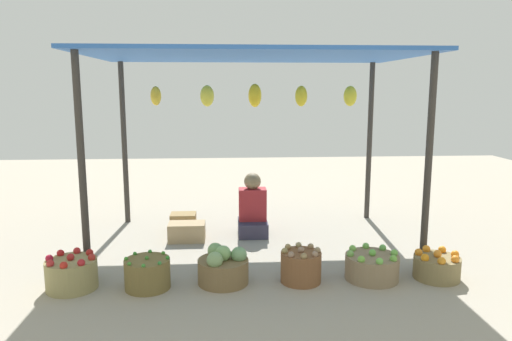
{
  "coord_description": "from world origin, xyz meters",
  "views": [
    {
      "loc": [
        -0.33,
        -5.48,
        1.81
      ],
      "look_at": [
        0.0,
        -0.49,
        0.95
      ],
      "focal_mm": 33.4,
      "sensor_mm": 36.0,
      "label": 1
    }
  ],
  "objects_px": {
    "basket_red_apples": "(72,273)",
    "wooden_crate_near_vendor": "(183,222)",
    "vendor_person": "(253,211)",
    "basket_potatoes": "(301,266)",
    "wooden_crate_stacked_rear": "(187,232)",
    "basket_green_apples": "(372,266)",
    "basket_oranges": "(437,267)",
    "basket_green_chilies": "(147,273)",
    "basket_cabbages": "(223,268)"
  },
  "relations": [
    {
      "from": "vendor_person",
      "to": "basket_cabbages",
      "type": "distance_m",
      "value": 1.56
    },
    {
      "from": "basket_oranges",
      "to": "wooden_crate_near_vendor",
      "type": "xyz_separation_m",
      "value": [
        -2.57,
        1.74,
        -0.0
      ]
    },
    {
      "from": "basket_green_apples",
      "to": "vendor_person",
      "type": "bearing_deg",
      "value": 125.13
    },
    {
      "from": "basket_cabbages",
      "to": "wooden_crate_near_vendor",
      "type": "relative_size",
      "value": 1.49
    },
    {
      "from": "basket_potatoes",
      "to": "wooden_crate_stacked_rear",
      "type": "bearing_deg",
      "value": 131.75
    },
    {
      "from": "basket_red_apples",
      "to": "basket_cabbages",
      "type": "bearing_deg",
      "value": 1.6
    },
    {
      "from": "vendor_person",
      "to": "wooden_crate_stacked_rear",
      "type": "relative_size",
      "value": 1.79
    },
    {
      "from": "vendor_person",
      "to": "basket_oranges",
      "type": "bearing_deg",
      "value": -42.27
    },
    {
      "from": "basket_cabbages",
      "to": "basket_green_apples",
      "type": "distance_m",
      "value": 1.43
    },
    {
      "from": "basket_green_chilies",
      "to": "basket_cabbages",
      "type": "bearing_deg",
      "value": 5.9
    },
    {
      "from": "vendor_person",
      "to": "wooden_crate_stacked_rear",
      "type": "xyz_separation_m",
      "value": [
        -0.81,
        -0.21,
        -0.19
      ]
    },
    {
      "from": "vendor_person",
      "to": "basket_green_chilies",
      "type": "height_order",
      "value": "vendor_person"
    },
    {
      "from": "basket_green_chilies",
      "to": "basket_oranges",
      "type": "xyz_separation_m",
      "value": [
        2.75,
        0.04,
        -0.02
      ]
    },
    {
      "from": "basket_cabbages",
      "to": "wooden_crate_stacked_rear",
      "type": "bearing_deg",
      "value": 108.75
    },
    {
      "from": "vendor_person",
      "to": "basket_green_apples",
      "type": "height_order",
      "value": "vendor_person"
    },
    {
      "from": "basket_cabbages",
      "to": "basket_potatoes",
      "type": "xyz_separation_m",
      "value": [
        0.73,
        -0.02,
        0.0
      ]
    },
    {
      "from": "wooden_crate_near_vendor",
      "to": "wooden_crate_stacked_rear",
      "type": "bearing_deg",
      "value": -79.55
    },
    {
      "from": "basket_green_apples",
      "to": "wooden_crate_near_vendor",
      "type": "bearing_deg",
      "value": 138.71
    },
    {
      "from": "basket_green_chilies",
      "to": "basket_potatoes",
      "type": "xyz_separation_m",
      "value": [
        1.43,
        0.05,
        0.01
      ]
    },
    {
      "from": "vendor_person",
      "to": "basket_red_apples",
      "type": "xyz_separation_m",
      "value": [
        -1.75,
        -1.55,
        -0.15
      ]
    },
    {
      "from": "basket_green_apples",
      "to": "wooden_crate_near_vendor",
      "type": "relative_size",
      "value": 1.59
    },
    {
      "from": "basket_oranges",
      "to": "wooden_crate_near_vendor",
      "type": "distance_m",
      "value": 3.1
    },
    {
      "from": "basket_red_apples",
      "to": "basket_potatoes",
      "type": "xyz_separation_m",
      "value": [
        2.12,
        0.02,
        0.01
      ]
    },
    {
      "from": "basket_green_apples",
      "to": "basket_oranges",
      "type": "relative_size",
      "value": 1.17
    },
    {
      "from": "basket_potatoes",
      "to": "wooden_crate_stacked_rear",
      "type": "height_order",
      "value": "basket_potatoes"
    },
    {
      "from": "basket_cabbages",
      "to": "basket_potatoes",
      "type": "bearing_deg",
      "value": -1.56
    },
    {
      "from": "basket_green_chilies",
      "to": "wooden_crate_near_vendor",
      "type": "relative_size",
      "value": 1.29
    },
    {
      "from": "basket_green_apples",
      "to": "wooden_crate_stacked_rear",
      "type": "distance_m",
      "value": 2.27
    },
    {
      "from": "basket_green_chilies",
      "to": "basket_potatoes",
      "type": "height_order",
      "value": "basket_potatoes"
    },
    {
      "from": "vendor_person",
      "to": "basket_red_apples",
      "type": "relative_size",
      "value": 1.7
    },
    {
      "from": "basket_red_apples",
      "to": "wooden_crate_near_vendor",
      "type": "distance_m",
      "value": 1.95
    },
    {
      "from": "vendor_person",
      "to": "wooden_crate_near_vendor",
      "type": "distance_m",
      "value": 0.92
    },
    {
      "from": "basket_oranges",
      "to": "wooden_crate_near_vendor",
      "type": "bearing_deg",
      "value": 145.99
    },
    {
      "from": "basket_green_apples",
      "to": "basket_cabbages",
      "type": "bearing_deg",
      "value": -179.91
    },
    {
      "from": "vendor_person",
      "to": "wooden_crate_near_vendor",
      "type": "bearing_deg",
      "value": 167.25
    },
    {
      "from": "vendor_person",
      "to": "basket_oranges",
      "type": "relative_size",
      "value": 1.78
    },
    {
      "from": "vendor_person",
      "to": "basket_green_apples",
      "type": "bearing_deg",
      "value": -54.87
    },
    {
      "from": "basket_green_apples",
      "to": "basket_red_apples",
      "type": "bearing_deg",
      "value": -179.17
    },
    {
      "from": "basket_potatoes",
      "to": "basket_green_apples",
      "type": "xyz_separation_m",
      "value": [
        0.69,
        0.02,
        -0.03
      ]
    },
    {
      "from": "vendor_person",
      "to": "basket_green_chilies",
      "type": "bearing_deg",
      "value": -123.84
    },
    {
      "from": "basket_green_chilies",
      "to": "basket_cabbages",
      "type": "relative_size",
      "value": 0.87
    },
    {
      "from": "vendor_person",
      "to": "basket_green_chilies",
      "type": "xyz_separation_m",
      "value": [
        -1.06,
        -1.58,
        -0.16
      ]
    },
    {
      "from": "basket_red_apples",
      "to": "wooden_crate_near_vendor",
      "type": "bearing_deg",
      "value": 63.61
    },
    {
      "from": "basket_potatoes",
      "to": "basket_green_chilies",
      "type": "bearing_deg",
      "value": -177.93
    },
    {
      "from": "basket_oranges",
      "to": "vendor_person",
      "type": "bearing_deg",
      "value": 137.73
    },
    {
      "from": "wooden_crate_stacked_rear",
      "to": "basket_potatoes",
      "type": "bearing_deg",
      "value": -48.25
    },
    {
      "from": "wooden_crate_stacked_rear",
      "to": "basket_red_apples",
      "type": "bearing_deg",
      "value": -125.25
    },
    {
      "from": "basket_green_chilies",
      "to": "wooden_crate_stacked_rear",
      "type": "xyz_separation_m",
      "value": [
        0.25,
        1.37,
        -0.03
      ]
    },
    {
      "from": "basket_green_chilies",
      "to": "basket_red_apples",
      "type": "bearing_deg",
      "value": 177.26
    },
    {
      "from": "basket_potatoes",
      "to": "wooden_crate_near_vendor",
      "type": "bearing_deg",
      "value": 125.88
    }
  ]
}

